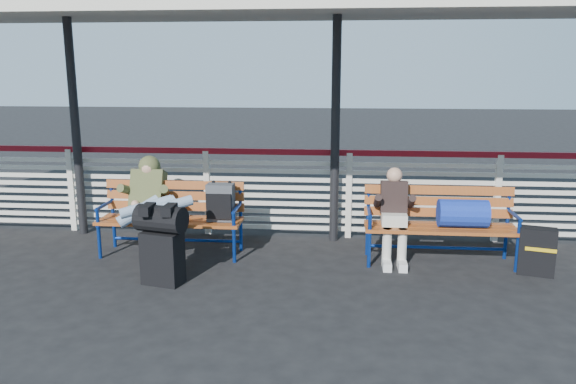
# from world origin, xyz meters

# --- Properties ---
(ground) EXTENTS (60.00, 60.00, 0.00)m
(ground) POSITION_xyz_m (0.00, 0.00, 0.00)
(ground) COLOR black
(ground) RESTS_ON ground
(fence) EXTENTS (12.08, 0.08, 1.24)m
(fence) POSITION_xyz_m (0.00, 1.90, 0.66)
(fence) COLOR silver
(fence) RESTS_ON ground
(canopy) EXTENTS (12.60, 3.60, 3.16)m
(canopy) POSITION_xyz_m (-0.00, 0.87, 3.04)
(canopy) COLOR silver
(canopy) RESTS_ON ground
(luggage_stack) EXTENTS (0.59, 0.42, 0.88)m
(luggage_stack) POSITION_xyz_m (-0.04, -0.06, 0.48)
(luggage_stack) COLOR black
(luggage_stack) RESTS_ON ground
(bench_left) EXTENTS (1.80, 0.56, 0.93)m
(bench_left) POSITION_xyz_m (-0.04, 0.97, 0.60)
(bench_left) COLOR #AA4A20
(bench_left) RESTS_ON ground
(bench_right) EXTENTS (1.80, 0.56, 0.92)m
(bench_right) POSITION_xyz_m (3.21, 0.93, 0.59)
(bench_right) COLOR #AA4A20
(bench_right) RESTS_ON ground
(traveler_man) EXTENTS (0.94, 1.63, 0.77)m
(traveler_man) POSITION_xyz_m (-0.39, 0.63, 0.73)
(traveler_man) COLOR #89A0B9
(traveler_man) RESTS_ON ground
(companion_person) EXTENTS (0.32, 0.66, 1.15)m
(companion_person) POSITION_xyz_m (2.53, 0.92, 0.60)
(companion_person) COLOR beige
(companion_person) RESTS_ON ground
(suitcase_side) EXTENTS (0.44, 0.33, 0.55)m
(suitcase_side) POSITION_xyz_m (4.13, 0.63, 0.27)
(suitcase_side) COLOR black
(suitcase_side) RESTS_ON ground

